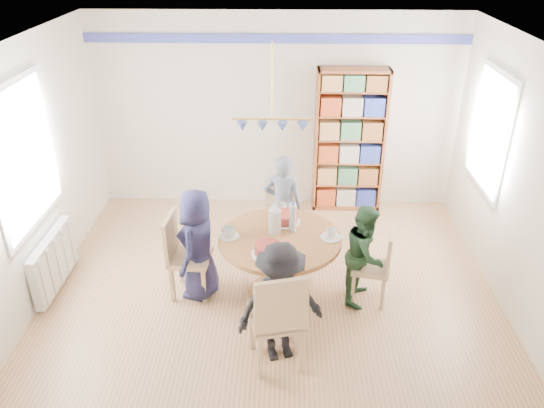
{
  "coord_description": "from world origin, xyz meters",
  "views": [
    {
      "loc": [
        0.13,
        -4.51,
        3.67
      ],
      "look_at": [
        0.0,
        0.4,
        1.05
      ],
      "focal_mm": 35.0,
      "sensor_mm": 36.0,
      "label": 1
    }
  ],
  "objects_px": {
    "person_left": "(198,245)",
    "chair_left": "(183,252)",
    "dining_table": "(280,252)",
    "person_near": "(280,303)",
    "chair_far": "(279,212)",
    "chair_near": "(278,316)",
    "chair_right": "(378,263)",
    "person_right": "(365,254)",
    "person_far": "(283,205)",
    "bookshelf": "(349,143)",
    "radiator": "(54,261)"
  },
  "relations": [
    {
      "from": "person_left",
      "to": "chair_left",
      "type": "bearing_deg",
      "value": -78.19
    },
    {
      "from": "dining_table",
      "to": "person_near",
      "type": "xyz_separation_m",
      "value": [
        0.02,
        -0.93,
        0.06
      ]
    },
    {
      "from": "chair_left",
      "to": "chair_far",
      "type": "relative_size",
      "value": 1.13
    },
    {
      "from": "chair_left",
      "to": "chair_near",
      "type": "xyz_separation_m",
      "value": [
        1.05,
        -1.09,
        0.05
      ]
    },
    {
      "from": "chair_right",
      "to": "person_right",
      "type": "bearing_deg",
      "value": 166.67
    },
    {
      "from": "chair_right",
      "to": "person_near",
      "type": "distance_m",
      "value": 1.36
    },
    {
      "from": "chair_near",
      "to": "person_near",
      "type": "xyz_separation_m",
      "value": [
        0.02,
        0.14,
        0.03
      ]
    },
    {
      "from": "person_far",
      "to": "bookshelf",
      "type": "bearing_deg",
      "value": -118.7
    },
    {
      "from": "chair_near",
      "to": "bookshelf",
      "type": "distance_m",
      "value": 3.34
    },
    {
      "from": "dining_table",
      "to": "person_far",
      "type": "distance_m",
      "value": 0.9
    },
    {
      "from": "radiator",
      "to": "chair_right",
      "type": "bearing_deg",
      "value": -2.01
    },
    {
      "from": "person_right",
      "to": "bookshelf",
      "type": "xyz_separation_m",
      "value": [
        0.02,
        2.13,
        0.42
      ]
    },
    {
      "from": "chair_near",
      "to": "person_far",
      "type": "xyz_separation_m",
      "value": [
        0.02,
        1.97,
        0.07
      ]
    },
    {
      "from": "person_far",
      "to": "person_near",
      "type": "bearing_deg",
      "value": 97.52
    },
    {
      "from": "radiator",
      "to": "chair_near",
      "type": "xyz_separation_m",
      "value": [
        2.5,
        -1.14,
        0.23
      ]
    },
    {
      "from": "chair_far",
      "to": "person_far",
      "type": "relative_size",
      "value": 0.66
    },
    {
      "from": "dining_table",
      "to": "chair_far",
      "type": "relative_size",
      "value": 1.52
    },
    {
      "from": "radiator",
      "to": "chair_left",
      "type": "bearing_deg",
      "value": -2.0
    },
    {
      "from": "person_right",
      "to": "person_near",
      "type": "relative_size",
      "value": 0.91
    },
    {
      "from": "person_left",
      "to": "chair_right",
      "type": "bearing_deg",
      "value": 101.79
    },
    {
      "from": "radiator",
      "to": "person_right",
      "type": "xyz_separation_m",
      "value": [
        3.41,
        -0.09,
        0.21
      ]
    },
    {
      "from": "chair_right",
      "to": "person_right",
      "type": "height_order",
      "value": "person_right"
    },
    {
      "from": "person_right",
      "to": "person_far",
      "type": "relative_size",
      "value": 0.87
    },
    {
      "from": "dining_table",
      "to": "person_right",
      "type": "bearing_deg",
      "value": -1.27
    },
    {
      "from": "radiator",
      "to": "chair_near",
      "type": "height_order",
      "value": "chair_near"
    },
    {
      "from": "dining_table",
      "to": "person_far",
      "type": "height_order",
      "value": "person_far"
    },
    {
      "from": "radiator",
      "to": "person_near",
      "type": "xyz_separation_m",
      "value": [
        2.52,
        -1.0,
        0.27
      ]
    },
    {
      "from": "chair_near",
      "to": "person_near",
      "type": "height_order",
      "value": "person_near"
    },
    {
      "from": "chair_left",
      "to": "person_near",
      "type": "distance_m",
      "value": 1.43
    },
    {
      "from": "chair_right",
      "to": "person_far",
      "type": "distance_m",
      "value": 1.4
    },
    {
      "from": "dining_table",
      "to": "person_right",
      "type": "relative_size",
      "value": 1.15
    },
    {
      "from": "radiator",
      "to": "bookshelf",
      "type": "xyz_separation_m",
      "value": [
        3.43,
        2.04,
        0.64
      ]
    },
    {
      "from": "chair_far",
      "to": "person_far",
      "type": "height_order",
      "value": "person_far"
    },
    {
      "from": "radiator",
      "to": "chair_far",
      "type": "xyz_separation_m",
      "value": [
        2.48,
        0.99,
        0.12
      ]
    },
    {
      "from": "chair_far",
      "to": "person_right",
      "type": "bearing_deg",
      "value": -49.35
    },
    {
      "from": "radiator",
      "to": "dining_table",
      "type": "distance_m",
      "value": 2.51
    },
    {
      "from": "person_left",
      "to": "person_near",
      "type": "xyz_separation_m",
      "value": [
        0.89,
        -0.95,
        -0.01
      ]
    },
    {
      "from": "chair_right",
      "to": "dining_table",
      "type": "bearing_deg",
      "value": 177.07
    },
    {
      "from": "chair_right",
      "to": "chair_near",
      "type": "relative_size",
      "value": 0.82
    },
    {
      "from": "dining_table",
      "to": "radiator",
      "type": "bearing_deg",
      "value": 178.38
    },
    {
      "from": "chair_left",
      "to": "chair_near",
      "type": "bearing_deg",
      "value": -46.2
    },
    {
      "from": "chair_far",
      "to": "person_near",
      "type": "xyz_separation_m",
      "value": [
        0.04,
        -1.99,
        0.15
      ]
    },
    {
      "from": "person_left",
      "to": "person_right",
      "type": "bearing_deg",
      "value": 102.71
    },
    {
      "from": "chair_right",
      "to": "person_left",
      "type": "distance_m",
      "value": 1.93
    },
    {
      "from": "chair_near",
      "to": "person_right",
      "type": "xyz_separation_m",
      "value": [
        0.9,
        1.05,
        -0.02
      ]
    },
    {
      "from": "chair_far",
      "to": "bookshelf",
      "type": "bearing_deg",
      "value": 48.09
    },
    {
      "from": "person_far",
      "to": "bookshelf",
      "type": "relative_size",
      "value": 0.65
    },
    {
      "from": "radiator",
      "to": "chair_right",
      "type": "distance_m",
      "value": 3.55
    },
    {
      "from": "chair_right",
      "to": "person_near",
      "type": "xyz_separation_m",
      "value": [
        -1.03,
        -0.88,
        0.14
      ]
    },
    {
      "from": "radiator",
      "to": "person_left",
      "type": "height_order",
      "value": "person_left"
    }
  ]
}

